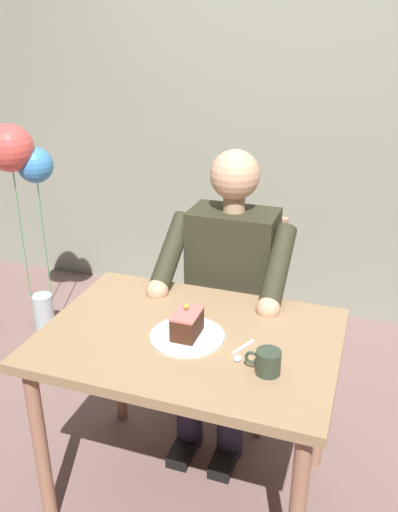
% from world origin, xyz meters
% --- Properties ---
extents(ground_plane, '(14.00, 14.00, 0.00)m').
position_xyz_m(ground_plane, '(0.00, 0.00, 0.00)').
color(ground_plane, '#81615C').
extents(cafe_rear_panel, '(6.40, 0.12, 3.00)m').
position_xyz_m(cafe_rear_panel, '(0.00, -1.66, 1.50)').
color(cafe_rear_panel, gray).
rests_on(cafe_rear_panel, ground).
extents(dining_table, '(1.00, 0.71, 0.71)m').
position_xyz_m(dining_table, '(0.00, 0.00, 0.62)').
color(dining_table, '#9F7C57').
rests_on(dining_table, ground).
extents(chair, '(0.42, 0.42, 0.90)m').
position_xyz_m(chair, '(0.00, -0.63, 0.49)').
color(chair, tan).
rests_on(chair, ground).
extents(seated_person, '(0.53, 0.58, 1.23)m').
position_xyz_m(seated_person, '(0.00, -0.46, 0.64)').
color(seated_person, '#323120').
rests_on(seated_person, ground).
extents(dessert_plate, '(0.25, 0.25, 0.01)m').
position_xyz_m(dessert_plate, '(-0.00, 0.02, 0.71)').
color(dessert_plate, white).
rests_on(dessert_plate, dining_table).
extents(cake_slice, '(0.08, 0.12, 0.11)m').
position_xyz_m(cake_slice, '(-0.00, 0.02, 0.76)').
color(cake_slice, '#452214').
rests_on(cake_slice, dessert_plate).
extents(coffee_cup, '(0.11, 0.08, 0.08)m').
position_xyz_m(coffee_cup, '(-0.30, 0.13, 0.75)').
color(coffee_cup, '#333F31').
rests_on(coffee_cup, dining_table).
extents(dessert_spoon, '(0.06, 0.14, 0.01)m').
position_xyz_m(dessert_spoon, '(-0.19, 0.06, 0.71)').
color(dessert_spoon, silver).
rests_on(dessert_spoon, dining_table).
extents(balloon_display, '(0.31, 0.30, 1.21)m').
position_xyz_m(balloon_display, '(1.25, -0.84, 0.94)').
color(balloon_display, '#B2C1C6').
rests_on(balloon_display, ground).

